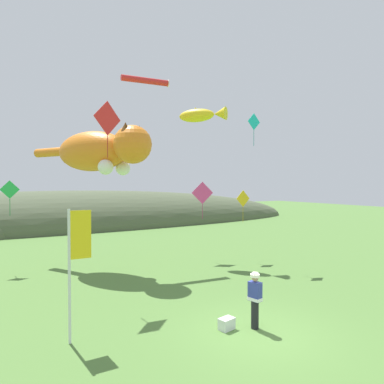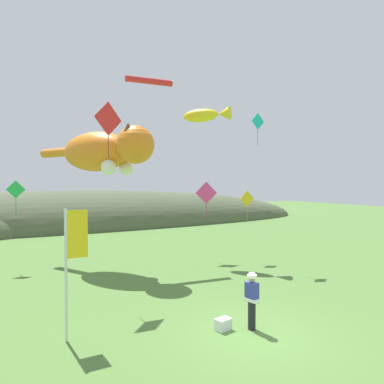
# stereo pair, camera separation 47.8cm
# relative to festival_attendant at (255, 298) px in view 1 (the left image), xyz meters

# --- Properties ---
(ground_plane) EXTENTS (120.00, 120.00, 0.00)m
(ground_plane) POSITION_rel_festival_attendant_xyz_m (-0.13, -0.29, -0.95)
(ground_plane) COLOR #517A38
(distant_hill_ridge) EXTENTS (59.68, 13.80, 7.70)m
(distant_hill_ridge) POSITION_rel_festival_attendant_xyz_m (-1.98, 29.29, -0.95)
(distant_hill_ridge) COLOR #4C563D
(distant_hill_ridge) RESTS_ON ground
(festival_attendant) EXTENTS (0.34, 0.47, 1.77)m
(festival_attendant) POSITION_rel_festival_attendant_xyz_m (0.00, 0.00, 0.00)
(festival_attendant) COLOR black
(festival_attendant) RESTS_ON ground
(kite_spool) EXTENTS (0.15, 0.23, 0.23)m
(kite_spool) POSITION_rel_festival_attendant_xyz_m (-0.70, 0.74, -0.84)
(kite_spool) COLOR olive
(kite_spool) RESTS_ON ground
(picnic_cooler) EXTENTS (0.54, 0.42, 0.36)m
(picnic_cooler) POSITION_rel_festival_attendant_xyz_m (-0.81, 0.38, -0.77)
(picnic_cooler) COLOR white
(picnic_cooler) RESTS_ON ground
(festival_banner_pole) EXTENTS (0.66, 0.08, 3.85)m
(festival_banner_pole) POSITION_rel_festival_attendant_xyz_m (-5.08, 1.88, 1.57)
(festival_banner_pole) COLOR silver
(festival_banner_pole) RESTS_ON ground
(kite_giant_cat) EXTENTS (4.90, 7.53, 2.55)m
(kite_giant_cat) POSITION_rel_festival_attendant_xyz_m (-2.11, 10.02, 5.36)
(kite_giant_cat) COLOR orange
(kite_fish_windsock) EXTENTS (2.48, 2.87, 0.92)m
(kite_fish_windsock) POSITION_rel_festival_attendant_xyz_m (3.90, 9.47, 7.79)
(kite_fish_windsock) COLOR yellow
(kite_tube_streamer) EXTENTS (2.92, 0.69, 0.44)m
(kite_tube_streamer) POSITION_rel_festival_attendant_xyz_m (0.82, 10.76, 9.73)
(kite_tube_streamer) COLOR red
(kite_diamond_teal) EXTENTS (0.97, 0.11, 1.87)m
(kite_diamond_teal) POSITION_rel_festival_attendant_xyz_m (5.87, 6.97, 7.15)
(kite_diamond_teal) COLOR #19BFBF
(kite_diamond_green) EXTENTS (0.95, 0.20, 1.87)m
(kite_diamond_green) POSITION_rel_festival_attendant_xyz_m (-6.33, 12.17, 3.29)
(kite_diamond_green) COLOR green
(kite_diamond_red) EXTENTS (1.28, 0.59, 2.30)m
(kite_diamond_red) POSITION_rel_festival_attendant_xyz_m (-3.06, 5.48, 6.25)
(kite_diamond_red) COLOR red
(kite_diamond_gold) EXTENTS (1.00, 0.04, 1.90)m
(kite_diamond_gold) POSITION_rel_festival_attendant_xyz_m (5.82, 7.86, 2.71)
(kite_diamond_gold) COLOR yellow
(kite_diamond_pink) EXTENTS (1.31, 0.37, 2.25)m
(kite_diamond_pink) POSITION_rel_festival_attendant_xyz_m (3.84, 9.27, 3.05)
(kite_diamond_pink) COLOR #E53F8C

